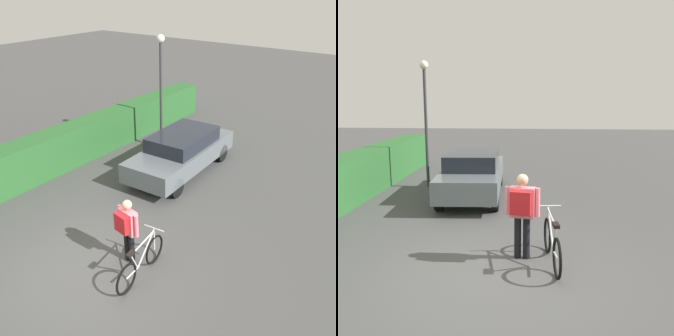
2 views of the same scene
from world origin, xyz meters
TOP-DOWN VIEW (x-y plane):
  - ground_plane at (0.00, 0.00)m, footprint 60.00×60.00m
  - parked_car_near at (5.10, 1.21)m, footprint 4.43×1.89m
  - bicycle at (0.45, -0.97)m, footprint 1.77×0.50m
  - person_rider at (0.65, -0.42)m, footprint 0.40×0.65m
  - street_lamp at (6.25, 2.92)m, footprint 0.28×0.28m

SIDE VIEW (x-z plane):
  - ground_plane at x=0.00m, z-range 0.00..0.00m
  - bicycle at x=0.45m, z-range -0.09..0.86m
  - parked_car_near at x=5.10m, z-range 0.05..1.41m
  - person_rider at x=0.65m, z-range 0.17..1.78m
  - street_lamp at x=6.25m, z-range 0.61..4.73m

